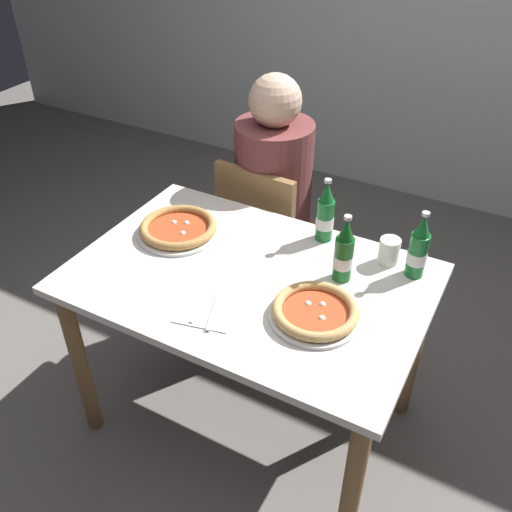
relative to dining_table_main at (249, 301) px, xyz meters
The scene contains 11 objects.
ground_plane 0.64m from the dining_table_main, ahead, with size 8.00×8.00×0.00m, color slate.
dining_table_main is the anchor object (origin of this frame).
chair_behind_table 0.68m from the dining_table_main, 112.15° to the left, with size 0.42×0.42×0.85m.
diner_seated 0.71m from the dining_table_main, 110.32° to the left, with size 0.34×0.34×1.21m.
pizza_margherita_near 0.32m from the dining_table_main, 16.37° to the right, with size 0.29×0.29×0.04m.
pizza_marinara_far 0.40m from the dining_table_main, 164.56° to the left, with size 0.31×0.31×0.04m.
beer_bottle_left 0.38m from the dining_table_main, 26.23° to the left, with size 0.07×0.07×0.25m.
beer_bottle_center 0.60m from the dining_table_main, 29.43° to the left, with size 0.07×0.07×0.25m.
beer_bottle_right 0.42m from the dining_table_main, 67.85° to the left, with size 0.07×0.07×0.25m.
napkin_with_cutlery 0.24m from the dining_table_main, 97.62° to the right, with size 0.21×0.21×0.01m.
paper_cup 0.52m from the dining_table_main, 37.54° to the left, with size 0.07×0.07×0.10m, color white.
Camera 1 is at (0.73, -1.29, 1.93)m, focal length 39.15 mm.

